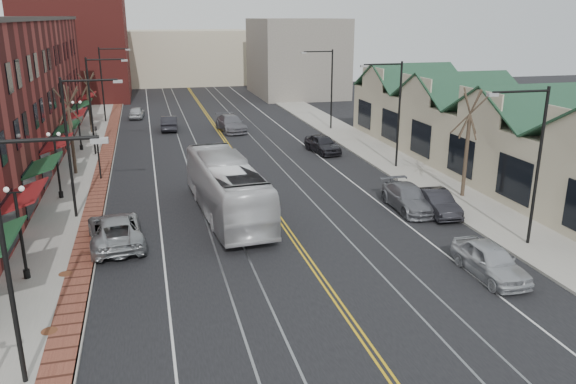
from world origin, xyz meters
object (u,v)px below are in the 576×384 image
transit_bus (227,188)px  parked_suv (115,230)px  parked_car_d (323,144)px  parked_car_c (408,198)px  parked_car_a (490,260)px  parked_car_b (436,202)px

transit_bus → parked_suv: size_ratio=2.15×
parked_suv → parked_car_d: (16.59, 16.89, -0.00)m
parked_suv → parked_car_c: (17.11, 1.34, -0.04)m
transit_bus → parked_car_a: transit_bus is taller
parked_car_a → parked_car_d: size_ratio=0.98×
parked_car_b → parked_car_c: size_ratio=0.85×
parked_car_c → parked_car_d: parked_car_d is taller
parked_car_c → parked_car_d: (-0.52, 15.55, 0.04)m
parked_car_c → parked_car_d: 15.56m
parked_car_b → transit_bus: bearing=170.7°
parked_car_d → parked_car_b: bearing=-91.7°
parked_car_a → parked_car_b: size_ratio=1.04×
transit_bus → parked_car_c: (10.86, -1.74, -0.95)m
parked_car_c → parked_car_d: bearing=93.4°
parked_car_c → parked_suv: bearing=-174.1°
parked_suv → parked_car_d: size_ratio=1.23×
parked_suv → parked_car_c: bearing=178.6°
parked_car_d → parked_car_a: bearing=-97.9°
parked_suv → parked_car_d: bearing=-140.3°
transit_bus → parked_car_a: (10.33, -11.12, -0.93)m
transit_bus → parked_car_d: bearing=-130.8°
parked_car_a → parked_car_c: size_ratio=0.88×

